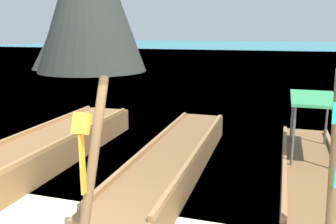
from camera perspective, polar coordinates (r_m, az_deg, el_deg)
sea_water at (r=65.62m, az=15.32°, el=9.45°), size 120.00×120.00×0.00m
longtail_boat_green_ribbon at (r=9.48m, az=-17.67°, el=-5.21°), size 1.36×6.71×2.53m
longtail_boat_orange_ribbon at (r=8.11m, az=0.96°, el=-7.76°), size 1.23×7.57×2.62m
longtail_boat_turquoise_ribbon at (r=7.81m, az=21.55°, el=-9.26°), size 1.14×5.98×2.74m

